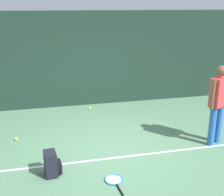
{
  "coord_description": "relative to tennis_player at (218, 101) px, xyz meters",
  "views": [
    {
      "loc": [
        -1.3,
        -5.18,
        2.85
      ],
      "look_at": [
        0.0,
        0.4,
        1.0
      ],
      "focal_mm": 46.68,
      "sensor_mm": 36.0,
      "label": 1
    }
  ],
  "objects": [
    {
      "name": "tennis_ball_near_player",
      "position": [
        -0.5,
        0.38,
        -0.93
      ],
      "size": [
        0.07,
        0.07,
        0.07
      ],
      "primitive_type": "sphere",
      "color": "#CCE033",
      "rests_on": "ground"
    },
    {
      "name": "tennis_ball_mid_court",
      "position": [
        -4.15,
        1.11,
        -0.93
      ],
      "size": [
        0.07,
        0.07,
        0.07
      ],
      "primitive_type": "sphere",
      "color": "#CCE033",
      "rests_on": "ground"
    },
    {
      "name": "back_fence",
      "position": [
        -2.11,
        3.17,
        0.38
      ],
      "size": [
        10.0,
        0.1,
        2.69
      ],
      "primitive_type": "cube",
      "color": "#192D23",
      "rests_on": "ground"
    },
    {
      "name": "court_line",
      "position": [
        -2.11,
        -0.13,
        -0.96
      ],
      "size": [
        9.0,
        0.05,
        0.0
      ],
      "primitive_type": "cube",
      "color": "white",
      "rests_on": "ground"
    },
    {
      "name": "tennis_player",
      "position": [
        0.0,
        0.0,
        0.0
      ],
      "size": [
        0.49,
        0.37,
        1.7
      ],
      "rotation": [
        0.0,
        0.0,
        0.44
      ],
      "color": "#2659A5",
      "rests_on": "ground"
    },
    {
      "name": "tennis_racket",
      "position": [
        -2.41,
        -0.89,
        -0.95
      ],
      "size": [
        0.35,
        0.63,
        0.03
      ],
      "rotation": [
        0.0,
        0.0,
        1.66
      ],
      "color": "black",
      "rests_on": "ground"
    },
    {
      "name": "tennis_ball_by_fence",
      "position": [
        -2.26,
        2.7,
        -0.93
      ],
      "size": [
        0.07,
        0.07,
        0.07
      ],
      "primitive_type": "sphere",
      "color": "#CCE033",
      "rests_on": "ground"
    },
    {
      "name": "ground_plane",
      "position": [
        -2.11,
        0.17,
        -0.97
      ],
      "size": [
        12.0,
        12.0,
        0.0
      ],
      "primitive_type": "plane",
      "color": "#4C7556"
    },
    {
      "name": "backpack",
      "position": [
        -3.42,
        -0.44,
        -0.76
      ],
      "size": [
        0.31,
        0.32,
        0.44
      ],
      "rotation": [
        0.0,
        0.0,
        1.68
      ],
      "color": "black",
      "rests_on": "ground"
    }
  ]
}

